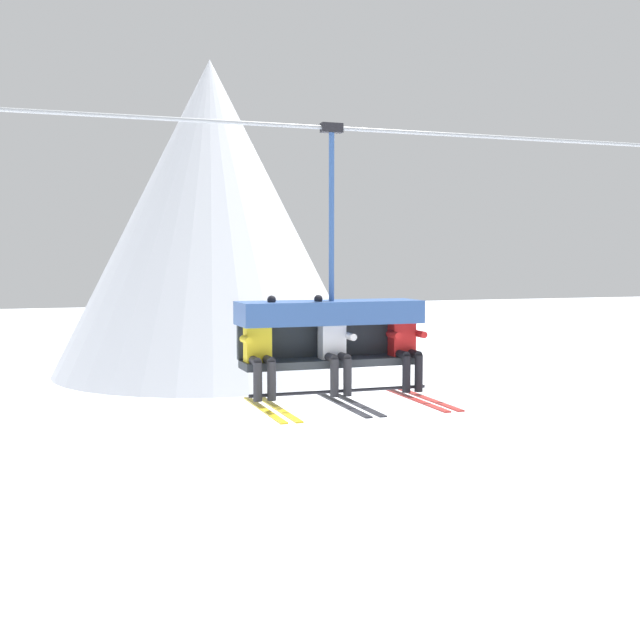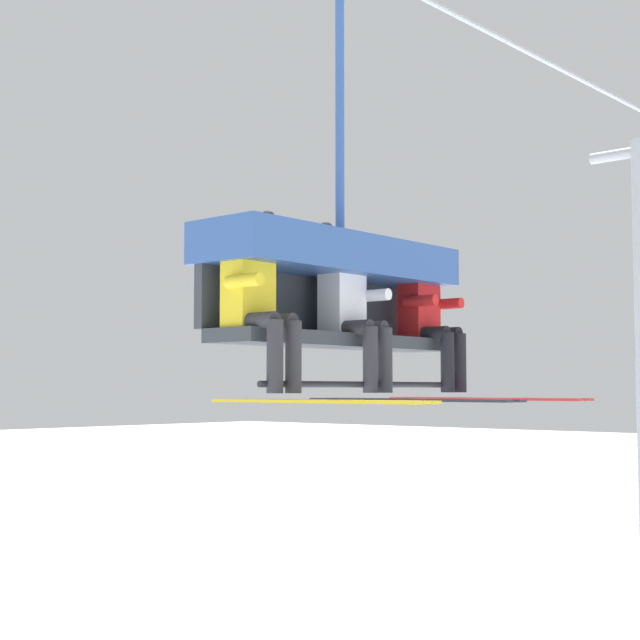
{
  "view_description": "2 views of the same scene",
  "coord_description": "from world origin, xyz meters",
  "px_view_note": "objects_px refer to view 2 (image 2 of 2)",
  "views": [
    {
      "loc": [
        -2.0,
        -10.56,
        6.64
      ],
      "look_at": [
        1.42,
        -0.63,
        5.82
      ],
      "focal_mm": 45.0,
      "sensor_mm": 36.0,
      "label": 1
    },
    {
      "loc": [
        -4.15,
        -5.57,
        4.92
      ],
      "look_at": [
        1.5,
        -0.62,
        5.44
      ],
      "focal_mm": 55.0,
      "sensor_mm": 36.0,
      "label": 2
    }
  ],
  "objects_px": {
    "skier_yellow": "(261,300)",
    "skier_white": "(354,309)",
    "skier_red": "(432,319)",
    "chairlift_chair": "(333,273)"
  },
  "relations": [
    {
      "from": "skier_red",
      "to": "skier_yellow",
      "type": "bearing_deg",
      "value": 179.8
    },
    {
      "from": "skier_yellow",
      "to": "skier_white",
      "type": "xyz_separation_m",
      "value": [
        0.99,
        0.0,
        0.0
      ]
    },
    {
      "from": "chairlift_chair",
      "to": "skier_white",
      "type": "relative_size",
      "value": 2.02
    },
    {
      "from": "skier_yellow",
      "to": "skier_white",
      "type": "height_order",
      "value": "same"
    },
    {
      "from": "skier_yellow",
      "to": "skier_white",
      "type": "bearing_deg",
      "value": 0.0
    },
    {
      "from": "skier_red",
      "to": "skier_white",
      "type": "bearing_deg",
      "value": 179.61
    },
    {
      "from": "skier_yellow",
      "to": "skier_red",
      "type": "distance_m",
      "value": 1.99
    },
    {
      "from": "chairlift_chair",
      "to": "skier_white",
      "type": "bearing_deg",
      "value": -90.89
    },
    {
      "from": "chairlift_chair",
      "to": "skier_red",
      "type": "xyz_separation_m",
      "value": [
        1.0,
        -0.22,
        -0.31
      ]
    },
    {
      "from": "skier_yellow",
      "to": "skier_white",
      "type": "relative_size",
      "value": 1.0
    }
  ]
}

